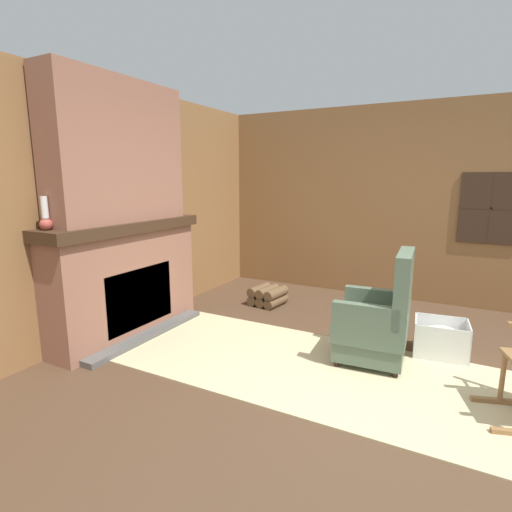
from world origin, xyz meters
name	(u,v)px	position (x,y,z in m)	size (l,w,h in m)	color
ground_plane	(362,390)	(0.00, 0.00, 0.00)	(14.00, 14.00, 0.00)	#4C3523
wood_panel_wall_left	(106,211)	(-2.77, 0.00, 1.33)	(0.06, 6.08, 2.65)	olive
wood_panel_wall_back	(418,204)	(0.02, 2.77, 1.33)	(6.08, 0.09, 2.65)	olive
fireplace_hearth	(127,279)	(-2.53, 0.00, 0.61)	(0.61, 1.88, 1.23)	#93604C
chimney_breast	(118,152)	(-2.54, 0.00, 1.93)	(0.35, 1.57, 1.40)	#93604C
area_rug	(312,368)	(-0.48, 0.15, 0.01)	(3.89, 1.52, 0.01)	#C6B789
armchair	(377,323)	(-0.01, 0.57, 0.38)	(0.67, 0.68, 1.05)	#516651
firewood_stack	(268,296)	(-1.64, 1.61, 0.12)	(0.45, 0.46, 0.25)	brown
laundry_basket	(441,338)	(0.50, 0.98, 0.17)	(0.51, 0.43, 0.34)	white
oil_lamp_vase	(45,218)	(-2.58, -0.82, 1.33)	(0.11, 0.11, 0.29)	#B24C42
storage_case	(143,213)	(-2.58, 0.34, 1.29)	(0.16, 0.25, 0.12)	brown
decorative_plate_on_mantel	(113,208)	(-2.60, -0.06, 1.37)	(0.07, 0.29, 0.29)	gold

